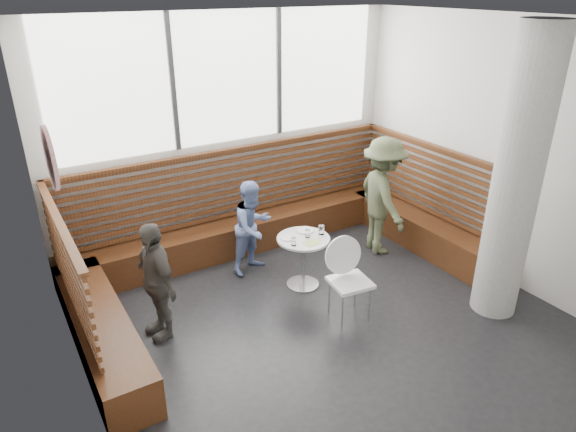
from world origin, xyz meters
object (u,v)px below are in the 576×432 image
cafe_table (303,252)px  child_left (156,281)px  concrete_column (517,180)px  cafe_chair (347,272)px  adult_man (383,196)px  child_back (253,227)px

cafe_table → child_left: 1.85m
concrete_column → cafe_chair: bearing=152.9°
concrete_column → child_left: size_ratio=2.41×
adult_man → concrete_column: bearing=-158.3°
cafe_table → child_back: (-0.34, 0.67, 0.14)m
adult_man → child_left: 3.30m
child_back → child_left: child_left is taller
concrete_column → child_back: size_ratio=2.57×
concrete_column → child_left: bearing=155.9°
cafe_chair → child_back: child_back is taller
child_left → cafe_table: bearing=83.3°
adult_man → child_back: size_ratio=1.32×
child_left → cafe_chair: bearing=61.4°
child_left → child_back: bearing=107.4°
cafe_table → child_left: child_left is taller
cafe_chair → adult_man: bearing=43.7°
cafe_chair → child_left: (-1.92, 0.76, 0.11)m
child_back → cafe_table: bearing=-80.4°
cafe_table → adult_man: size_ratio=0.41×
child_back → adult_man: bearing=-31.0°
adult_man → child_left: bearing=109.5°
cafe_chair → child_left: 2.07m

